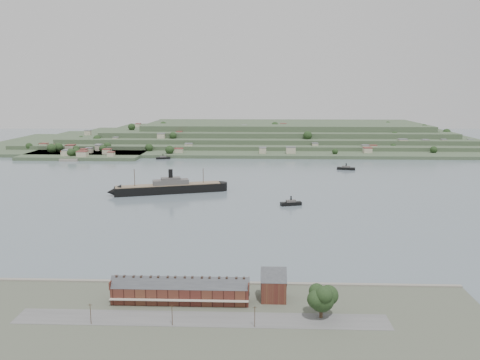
{
  "coord_description": "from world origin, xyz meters",
  "views": [
    {
      "loc": [
        20.25,
        -342.71,
        87.32
      ],
      "look_at": [
        6.88,
        30.0,
        13.05
      ],
      "focal_mm": 35.0,
      "sensor_mm": 36.0,
      "label": 1
    }
  ],
  "objects_px": {
    "fig_tree": "(323,298)",
    "terrace_row": "(181,291)",
    "gabled_building": "(273,285)",
    "steamship": "(166,188)",
    "tugboat": "(291,203)"
  },
  "relations": [
    {
      "from": "terrace_row",
      "to": "gabled_building",
      "type": "xyz_separation_m",
      "value": [
        37.5,
        4.02,
        1.34
      ]
    },
    {
      "from": "steamship",
      "to": "tugboat",
      "type": "bearing_deg",
      "value": -20.18
    },
    {
      "from": "gabled_building",
      "to": "fig_tree",
      "type": "bearing_deg",
      "value": -41.13
    },
    {
      "from": "gabled_building",
      "to": "fig_tree",
      "type": "height_order",
      "value": "gabled_building"
    },
    {
      "from": "terrace_row",
      "to": "fig_tree",
      "type": "bearing_deg",
      "value": -11.72
    },
    {
      "from": "terrace_row",
      "to": "fig_tree",
      "type": "xyz_separation_m",
      "value": [
        55.22,
        -11.46,
        3.39
      ]
    },
    {
      "from": "terrace_row",
      "to": "gabled_building",
      "type": "bearing_deg",
      "value": 6.12
    },
    {
      "from": "terrace_row",
      "to": "gabled_building",
      "type": "distance_m",
      "value": 37.74
    },
    {
      "from": "steamship",
      "to": "fig_tree",
      "type": "height_order",
      "value": "steamship"
    },
    {
      "from": "gabled_building",
      "to": "terrace_row",
      "type": "bearing_deg",
      "value": -173.88
    },
    {
      "from": "gabled_building",
      "to": "tugboat",
      "type": "xyz_separation_m",
      "value": [
        18.81,
        163.21,
        -6.43
      ]
    },
    {
      "from": "fig_tree",
      "to": "terrace_row",
      "type": "bearing_deg",
      "value": 168.28
    },
    {
      "from": "terrace_row",
      "to": "tugboat",
      "type": "height_order",
      "value": "terrace_row"
    },
    {
      "from": "steamship",
      "to": "fig_tree",
      "type": "distance_m",
      "value": 238.51
    },
    {
      "from": "steamship",
      "to": "terrace_row",
      "type": "bearing_deg",
      "value": -77.46
    }
  ]
}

